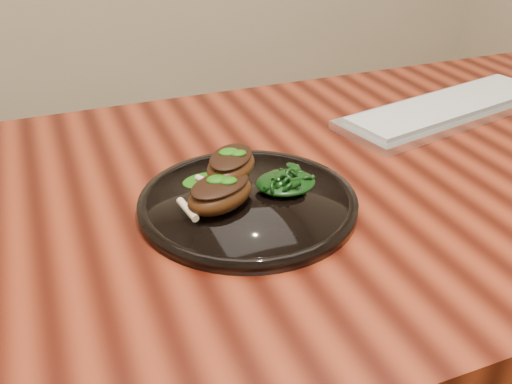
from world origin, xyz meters
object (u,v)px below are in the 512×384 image
at_px(greens_heap, 286,179).
at_px(keyboard, 449,108).
at_px(lamb_chop_front, 220,193).
at_px(plate, 248,202).
at_px(desk, 308,222).

distance_m(greens_heap, keyboard, 0.45).
xyz_separation_m(lamb_chop_front, greens_heap, (0.10, 0.02, -0.01)).
height_order(plate, greens_heap, greens_heap).
bearing_deg(greens_heap, lamb_chop_front, -171.03).
relative_size(desk, plate, 5.38).
relative_size(plate, lamb_chop_front, 2.48).
distance_m(desk, greens_heap, 0.14).
xyz_separation_m(greens_heap, keyboard, (0.42, 0.17, -0.02)).
xyz_separation_m(desk, greens_heap, (-0.06, -0.05, 0.11)).
bearing_deg(greens_heap, desk, 36.72).
bearing_deg(plate, greens_heap, 5.19).
xyz_separation_m(desk, keyboard, (0.35, 0.13, 0.09)).
height_order(greens_heap, keyboard, greens_heap).
relative_size(desk, greens_heap, 18.93).
bearing_deg(desk, keyboard, 19.59).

